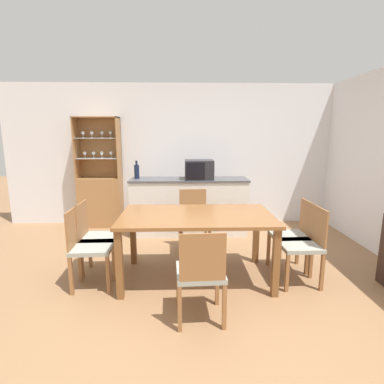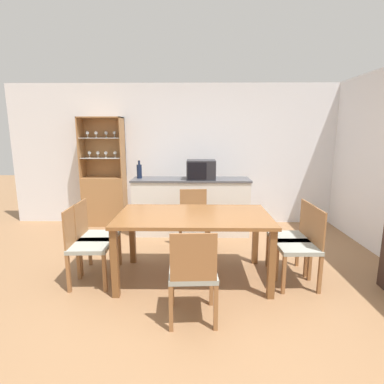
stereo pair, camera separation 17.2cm
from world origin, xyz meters
name	(u,v)px [view 1 (the left image)]	position (x,y,z in m)	size (l,w,h in m)	color
ground_plane	(198,292)	(0.00, 0.00, 0.00)	(18.00, 18.00, 0.00)	#936B47
wall_back	(191,155)	(0.00, 2.63, 1.27)	(6.80, 0.06, 2.55)	silver
kitchen_counter	(189,206)	(-0.06, 1.95, 0.47)	(1.94, 0.53, 0.94)	silver
display_cabinet	(101,194)	(-1.66, 2.43, 0.59)	(0.76, 0.36, 1.95)	#A37042
dining_table	(196,222)	(0.00, 0.33, 0.68)	(1.72, 0.97, 0.77)	brown
dining_chair_head_far	(194,221)	(0.00, 1.14, 0.46)	(0.45, 0.45, 0.88)	#999E93
dining_chair_head_near	(200,273)	(0.00, -0.48, 0.46)	(0.44, 0.44, 0.88)	#999E93
dining_chair_side_right_near	(303,244)	(1.18, 0.19, 0.46)	(0.43, 0.43, 0.88)	#999E93
dining_chair_side_right_far	(294,236)	(1.18, 0.48, 0.46)	(0.44, 0.44, 0.88)	#999E93
dining_chair_side_left_near	(89,247)	(-1.19, 0.18, 0.46)	(0.44, 0.44, 0.88)	#999E93
dining_chair_side_left_far	(96,237)	(-1.19, 0.48, 0.46)	(0.43, 0.43, 0.88)	#999E93
microwave	(199,170)	(0.11, 1.91, 1.09)	(0.46, 0.39, 0.31)	#232328
wine_bottle	(137,171)	(-0.92, 1.98, 1.06)	(0.08, 0.08, 0.30)	#141E38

